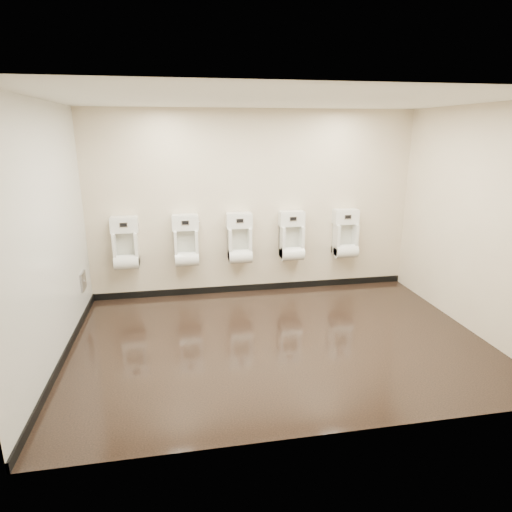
{
  "coord_description": "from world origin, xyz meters",
  "views": [
    {
      "loc": [
        -1.12,
        -4.66,
        2.48
      ],
      "look_at": [
        -0.19,
        0.55,
        0.93
      ],
      "focal_mm": 30.0,
      "sensor_mm": 36.0,
      "label": 1
    }
  ],
  "objects_px": {
    "urinal_2": "(240,242)",
    "urinal_3": "(292,240)",
    "urinal_1": "(186,244)",
    "urinal_4": "(345,237)",
    "access_panel": "(83,281)",
    "urinal_0": "(126,247)"
  },
  "relations": [
    {
      "from": "urinal_0",
      "to": "urinal_3",
      "type": "relative_size",
      "value": 1.0
    },
    {
      "from": "access_panel",
      "to": "urinal_1",
      "type": "bearing_deg",
      "value": 16.33
    },
    {
      "from": "urinal_0",
      "to": "urinal_1",
      "type": "bearing_deg",
      "value": 0.0
    },
    {
      "from": "urinal_0",
      "to": "urinal_4",
      "type": "height_order",
      "value": "same"
    },
    {
      "from": "urinal_3",
      "to": "access_panel",
      "type": "bearing_deg",
      "value": -172.22
    },
    {
      "from": "urinal_2",
      "to": "access_panel",
      "type": "bearing_deg",
      "value": -169.41
    },
    {
      "from": "urinal_4",
      "to": "access_panel",
      "type": "bearing_deg",
      "value": -173.95
    },
    {
      "from": "access_panel",
      "to": "urinal_2",
      "type": "relative_size",
      "value": 0.33
    },
    {
      "from": "urinal_0",
      "to": "urinal_4",
      "type": "xyz_separation_m",
      "value": [
        3.39,
        0.0,
        0.0
      ]
    },
    {
      "from": "access_panel",
      "to": "urinal_0",
      "type": "bearing_deg",
      "value": 37.1
    },
    {
      "from": "urinal_0",
      "to": "urinal_3",
      "type": "xyz_separation_m",
      "value": [
        2.5,
        0.0,
        0.0
      ]
    },
    {
      "from": "urinal_2",
      "to": "urinal_3",
      "type": "height_order",
      "value": "same"
    },
    {
      "from": "urinal_1",
      "to": "urinal_4",
      "type": "bearing_deg",
      "value": 0.0
    },
    {
      "from": "urinal_1",
      "to": "urinal_4",
      "type": "height_order",
      "value": "same"
    },
    {
      "from": "urinal_2",
      "to": "urinal_3",
      "type": "distance_m",
      "value": 0.82
    },
    {
      "from": "access_panel",
      "to": "urinal_4",
      "type": "xyz_separation_m",
      "value": [
        3.94,
        0.42,
        0.35
      ]
    },
    {
      "from": "access_panel",
      "to": "urinal_1",
      "type": "relative_size",
      "value": 0.33
    },
    {
      "from": "urinal_0",
      "to": "urinal_1",
      "type": "distance_m",
      "value": 0.87
    },
    {
      "from": "access_panel",
      "to": "urinal_4",
      "type": "distance_m",
      "value": 3.98
    },
    {
      "from": "access_panel",
      "to": "urinal_4",
      "type": "bearing_deg",
      "value": 6.05
    },
    {
      "from": "urinal_3",
      "to": "urinal_4",
      "type": "height_order",
      "value": "same"
    },
    {
      "from": "urinal_0",
      "to": "urinal_3",
      "type": "height_order",
      "value": "same"
    }
  ]
}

